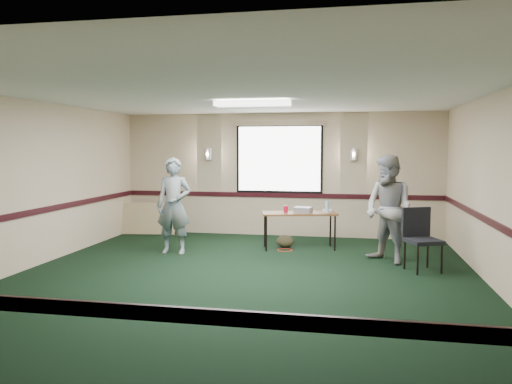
% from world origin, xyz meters
% --- Properties ---
extents(ground, '(8.00, 8.00, 0.00)m').
position_xyz_m(ground, '(0.00, 0.00, 0.00)').
color(ground, black).
rests_on(ground, ground).
extents(room_shell, '(8.00, 8.02, 8.00)m').
position_xyz_m(room_shell, '(0.00, 2.12, 1.58)').
color(room_shell, '#C6AF8F').
rests_on(room_shell, ground).
extents(folding_table, '(1.50, 0.87, 0.70)m').
position_xyz_m(folding_table, '(0.59, 2.62, 0.65)').
color(folding_table, '#5A3419').
rests_on(folding_table, ground).
extents(projector, '(0.36, 0.32, 0.11)m').
position_xyz_m(projector, '(0.67, 2.61, 0.76)').
color(projector, gray).
rests_on(projector, folding_table).
extents(game_console, '(0.18, 0.15, 0.04)m').
position_xyz_m(game_console, '(1.11, 2.80, 0.73)').
color(game_console, silver).
rests_on(game_console, folding_table).
extents(red_cup, '(0.08, 0.08, 0.13)m').
position_xyz_m(red_cup, '(0.34, 2.56, 0.77)').
color(red_cup, '#AE0B26').
rests_on(red_cup, folding_table).
extents(water_bottle, '(0.07, 0.07, 0.22)m').
position_xyz_m(water_bottle, '(1.12, 2.65, 0.82)').
color(water_bottle, '#8BC5E4').
rests_on(water_bottle, folding_table).
extents(duffel_bag, '(0.35, 0.27, 0.24)m').
position_xyz_m(duffel_bag, '(0.31, 2.69, 0.12)').
color(duffel_bag, '#494529').
rests_on(duffel_bag, ground).
extents(cable_coil, '(0.33, 0.33, 0.01)m').
position_xyz_m(cable_coil, '(0.34, 2.39, 0.01)').
color(cable_coil, red).
rests_on(cable_coil, ground).
extents(folded_table, '(1.39, 0.40, 0.70)m').
position_xyz_m(folded_table, '(-3.00, 3.60, 0.35)').
color(folded_table, tan).
rests_on(folded_table, ground).
extents(conference_chair, '(0.64, 0.65, 0.99)m').
position_xyz_m(conference_chair, '(2.65, 1.30, 0.58)').
color(conference_chair, black).
rests_on(conference_chair, ground).
extents(person_left, '(0.65, 0.44, 1.76)m').
position_xyz_m(person_left, '(-1.62, 1.77, 0.88)').
color(person_left, '#3C5F85').
rests_on(person_left, ground).
extents(person_right, '(1.11, 1.11, 1.82)m').
position_xyz_m(person_right, '(2.19, 1.73, 0.91)').
color(person_right, '#809BC7').
rests_on(person_right, ground).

